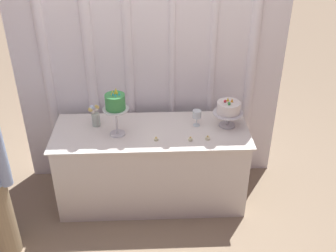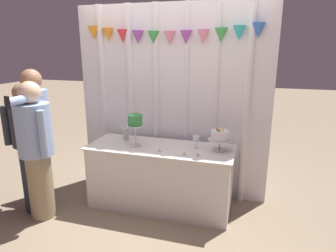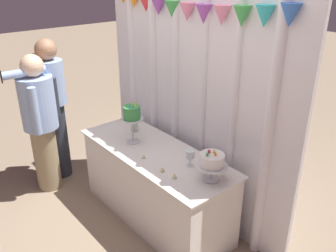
{
  "view_description": "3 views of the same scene",
  "coord_description": "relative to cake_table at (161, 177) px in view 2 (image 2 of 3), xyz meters",
  "views": [
    {
      "loc": [
        0.02,
        -2.94,
        2.63
      ],
      "look_at": [
        0.15,
        0.06,
        0.84
      ],
      "focal_mm": 43.16,
      "sensor_mm": 36.0,
      "label": 1
    },
    {
      "loc": [
        1.02,
        -3.04,
        1.91
      ],
      "look_at": [
        0.1,
        0.09,
        1.03
      ],
      "focal_mm": 31.49,
      "sensor_mm": 36.0,
      "label": 2
    },
    {
      "loc": [
        2.41,
        -1.74,
        2.41
      ],
      "look_at": [
        0.03,
        0.24,
        1.0
      ],
      "focal_mm": 38.54,
      "sensor_mm": 36.0,
      "label": 3
    }
  ],
  "objects": [
    {
      "name": "tealight_near_right",
      "position": [
        0.48,
        -0.16,
        0.4
      ],
      "size": [
        0.04,
        0.04,
        0.04
      ],
      "color": "beige",
      "rests_on": "cake_table"
    },
    {
      "name": "flower_vase",
      "position": [
        -0.5,
        0.11,
        0.48
      ],
      "size": [
        0.09,
        0.08,
        0.21
      ],
      "color": "#B2C1B2",
      "rests_on": "cake_table"
    },
    {
      "name": "draped_curtain",
      "position": [
        -0.02,
        0.43,
        0.91
      ],
      "size": [
        2.49,
        0.16,
        2.43
      ],
      "color": "white",
      "rests_on": "ground_plane"
    },
    {
      "name": "cake_display_nearright",
      "position": [
        0.69,
        0.06,
        0.55
      ],
      "size": [
        0.27,
        0.27,
        0.27
      ],
      "color": "silver",
      "rests_on": "cake_table"
    },
    {
      "name": "ground_plane",
      "position": [
        0.0,
        -0.1,
        -0.39
      ],
      "size": [
        24.0,
        24.0,
        0.0
      ],
      "primitive_type": "plane",
      "color": "gray"
    },
    {
      "name": "cake_display_nearleft",
      "position": [
        -0.29,
        -0.05,
        0.68
      ],
      "size": [
        0.22,
        0.22,
        0.43
      ],
      "color": "silver",
      "rests_on": "cake_table"
    },
    {
      "name": "guest_girl_blue_dress",
      "position": [
        -1.4,
        -0.39,
        0.55
      ],
      "size": [
        0.44,
        0.77,
        1.68
      ],
      "color": "#282D38",
      "rests_on": "ground_plane"
    },
    {
      "name": "guest_man_dark_suit",
      "position": [
        -1.24,
        -0.61,
        0.46
      ],
      "size": [
        0.51,
        0.51,
        1.57
      ],
      "color": "#9E8966",
      "rests_on": "ground_plane"
    },
    {
      "name": "tealight_far_left",
      "position": [
        0.04,
        -0.16,
        0.39
      ],
      "size": [
        0.04,
        0.04,
        0.03
      ],
      "color": "beige",
      "rests_on": "cake_table"
    },
    {
      "name": "wine_glass",
      "position": [
        0.41,
        0.07,
        0.49
      ],
      "size": [
        0.08,
        0.08,
        0.15
      ],
      "color": "silver",
      "rests_on": "cake_table"
    },
    {
      "name": "guest_man_pink_jacket",
      "position": [
        -1.42,
        -0.52,
        0.45
      ],
      "size": [
        0.45,
        0.45,
        1.53
      ],
      "color": "#282D38",
      "rests_on": "ground_plane"
    },
    {
      "name": "cake_table",
      "position": [
        0.0,
        0.0,
        0.0
      ],
      "size": [
        1.74,
        0.67,
        0.77
      ],
      "color": "white",
      "rests_on": "ground_plane"
    },
    {
      "name": "tealight_near_left",
      "position": [
        0.33,
        -0.18,
        0.4
      ],
      "size": [
        0.04,
        0.04,
        0.04
      ],
      "color": "beige",
      "rests_on": "cake_table"
    }
  ]
}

